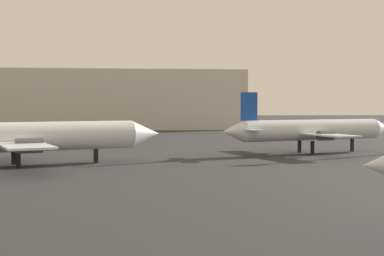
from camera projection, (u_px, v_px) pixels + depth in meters
The scene contains 3 objects.
airplane_far_left at pixel (24, 137), 56.28m from camera, with size 29.17×21.54×9.45m.
airplane_far_right at pixel (311, 130), 70.72m from camera, with size 26.08×17.53×7.92m.
terminal_building at pixel (111, 100), 142.87m from camera, with size 68.78×22.71×15.17m, color beige.
Camera 1 is at (-4.42, -8.15, 6.42)m, focal length 50.56 mm.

